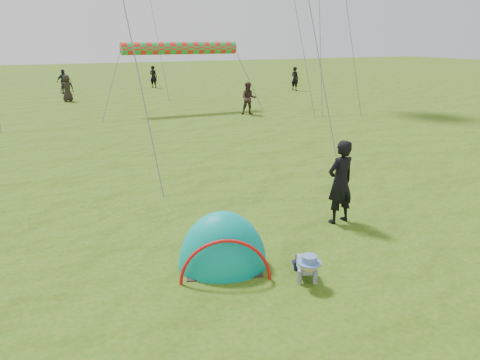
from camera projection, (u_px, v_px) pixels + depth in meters
name	position (u px, v px, depth m)	size (l,w,h in m)	color
ground	(325.00, 305.00, 6.86)	(140.00, 140.00, 0.00)	#255A0A
crawling_toddler	(306.00, 265.00, 7.51)	(0.49, 0.69, 0.53)	black
popup_tent	(223.00, 266.00, 8.05)	(1.52, 1.25, 1.97)	#029677
standing_adult	(340.00, 182.00, 9.70)	(0.65, 0.42, 1.78)	black
crowd_person_0	(153.00, 77.00, 36.08)	(0.61, 0.40, 1.67)	black
crowd_person_1	(249.00, 98.00, 23.54)	(0.78, 0.61, 1.61)	#3C2825
crowd_person_8	(64.00, 82.00, 32.14)	(0.98, 0.41, 1.66)	black
crowd_person_10	(67.00, 88.00, 28.38)	(0.78, 0.51, 1.60)	black
crowd_person_12	(295.00, 79.00, 34.23)	(0.62, 0.41, 1.70)	black
rainbow_tube_kite	(180.00, 48.00, 24.17)	(0.64, 0.64, 6.12)	red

